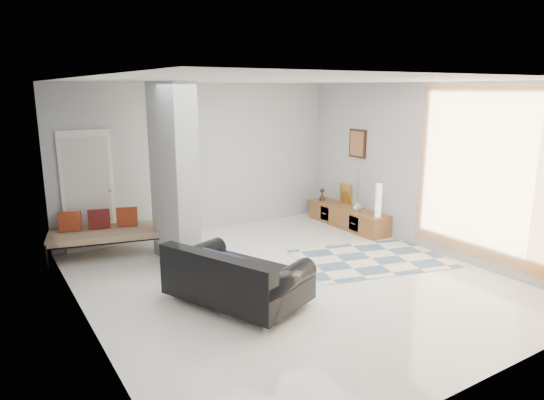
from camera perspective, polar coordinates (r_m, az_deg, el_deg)
floor at (r=7.08m, az=2.22°, el=-9.39°), size 6.00×6.00×0.00m
ceiling at (r=6.55m, az=2.44°, el=13.91°), size 6.00×6.00×0.00m
wall_back at (r=9.27m, az=-8.26°, el=4.82°), size 6.00×0.00×6.00m
wall_front at (r=4.60m, az=24.03°, el=-4.48°), size 6.00×0.00×6.00m
wall_left at (r=5.63m, az=-21.44°, el=-1.21°), size 0.00×6.00×6.00m
wall_right at (r=8.52m, az=17.81°, el=3.62°), size 0.00×6.00×6.00m
partition_column at (r=7.58m, az=-11.53°, el=2.89°), size 0.35×1.20×2.80m
hallway_door at (r=8.67m, az=-20.83°, el=0.99°), size 0.85×0.06×2.04m
curtain at (r=7.76m, az=23.91°, el=2.65°), size 0.00×2.55×2.55m
wall_art at (r=9.63m, az=10.04°, el=6.56°), size 0.04×0.45×0.55m
media_console at (r=9.77m, az=8.83°, el=-1.95°), size 0.45×1.99×0.80m
loveseat at (r=6.22m, az=-4.48°, el=-9.21°), size 1.61×2.00×0.76m
daybed at (r=8.39m, az=-18.62°, el=-3.51°), size 2.06×1.22×0.77m
area_rug at (r=8.06m, az=11.56°, el=-6.77°), size 2.67×2.11×0.01m
cylinder_lamp at (r=9.02m, az=12.42°, el=-0.04°), size 0.11×0.11×0.62m
bronze_figurine at (r=10.22m, az=5.93°, el=0.65°), size 0.13×0.13×0.25m
vase at (r=9.42m, az=10.00°, el=-0.78°), size 0.18×0.18×0.17m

